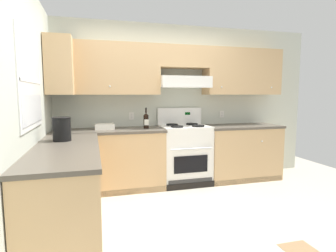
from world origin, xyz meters
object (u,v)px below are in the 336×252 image
wine_bottle (146,120)px  bowl (105,127)px  stove (185,154)px  bucket (62,128)px

wine_bottle → bowl: wine_bottle is taller
stove → wine_bottle: wine_bottle is taller
bucket → wine_bottle: bearing=38.1°
wine_bottle → bucket: 1.42m
bucket → bowl: bearing=62.5°
bowl → wine_bottle: bearing=-8.4°
bowl → bucket: bucket is taller
bowl → bucket: bearing=-117.5°
bowl → stove: bearing=-3.6°
wine_bottle → bucket: wine_bottle is taller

